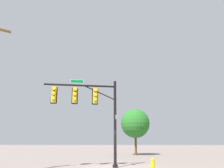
# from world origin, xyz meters

# --- Properties ---
(ground_plane) EXTENTS (120.00, 120.00, 0.00)m
(ground_plane) POSITION_xyz_m (0.00, 0.00, 0.00)
(ground_plane) COLOR gray
(signal_pole_assembly) EXTENTS (5.25, 1.66, 6.13)m
(signal_pole_assembly) POSITION_xyz_m (2.02, 0.42, 4.45)
(signal_pole_assembly) COLOR black
(signal_pole_assembly) RESTS_ON ground_plane
(fire_hydrant) EXTENTS (0.33, 0.24, 0.83)m
(fire_hydrant) POSITION_xyz_m (-2.23, 2.28, 0.41)
(fire_hydrant) COLOR yellow
(fire_hydrant) RESTS_ON ground_plane
(tree_near) EXTENTS (3.61, 3.61, 5.64)m
(tree_near) POSITION_xyz_m (-2.27, -11.79, 3.82)
(tree_near) COLOR #54351B
(tree_near) RESTS_ON ground_plane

